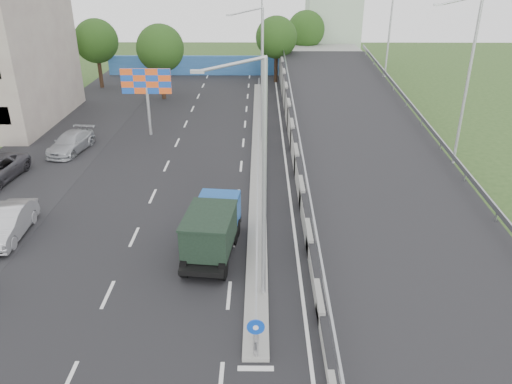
{
  "coord_description": "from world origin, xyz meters",
  "views": [
    {
      "loc": [
        0.12,
        -11.78,
        13.28
      ],
      "look_at": [
        -0.07,
        12.01,
        2.2
      ],
      "focal_mm": 35.0,
      "sensor_mm": 36.0,
      "label": 1
    }
  ],
  "objects_px": {
    "lamp_post_near": "(259,173)",
    "dump_truck": "(213,228)",
    "church": "(332,24)",
    "parked_car_b": "(7,223)",
    "parked_car_d": "(71,143)",
    "sign_bollard": "(256,337)",
    "lamp_post_mid": "(260,70)",
    "billboard": "(146,85)",
    "lamp_post_far": "(260,34)"
  },
  "relations": [
    {
      "from": "billboard",
      "to": "parked_car_d",
      "type": "height_order",
      "value": "billboard"
    },
    {
      "from": "lamp_post_far",
      "to": "dump_truck",
      "type": "height_order",
      "value": "lamp_post_far"
    },
    {
      "from": "lamp_post_far",
      "to": "parked_car_d",
      "type": "bearing_deg",
      "value": -123.04
    },
    {
      "from": "lamp_post_mid",
      "to": "lamp_post_far",
      "type": "bearing_deg",
      "value": 90.0
    },
    {
      "from": "lamp_post_mid",
      "to": "parked_car_b",
      "type": "height_order",
      "value": "lamp_post_mid"
    },
    {
      "from": "lamp_post_far",
      "to": "parked_car_b",
      "type": "xyz_separation_m",
      "value": [
        -13.2,
        -34.94,
        -5.02
      ]
    },
    {
      "from": "lamp_post_mid",
      "to": "dump_truck",
      "type": "xyz_separation_m",
      "value": [
        -2.29,
        -16.41,
        -4.42
      ]
    },
    {
      "from": "sign_bollard",
      "to": "parked_car_b",
      "type": "height_order",
      "value": "sign_bollard"
    },
    {
      "from": "sign_bollard",
      "to": "lamp_post_far",
      "type": "height_order",
      "value": "lamp_post_far"
    },
    {
      "from": "church",
      "to": "dump_truck",
      "type": "height_order",
      "value": "church"
    },
    {
      "from": "church",
      "to": "parked_car_b",
      "type": "relative_size",
      "value": 2.9
    },
    {
      "from": "sign_bollard",
      "to": "dump_truck",
      "type": "bearing_deg",
      "value": 106.4
    },
    {
      "from": "lamp_post_far",
      "to": "billboard",
      "type": "xyz_separation_m",
      "value": [
        -9.11,
        -18.0,
        -1.62
      ]
    },
    {
      "from": "sign_bollard",
      "to": "lamp_post_mid",
      "type": "distance_m",
      "value": 24.3
    },
    {
      "from": "lamp_post_near",
      "to": "church",
      "type": "height_order",
      "value": "church"
    },
    {
      "from": "dump_truck",
      "to": "sign_bollard",
      "type": "bearing_deg",
      "value": -67.41
    },
    {
      "from": "parked_car_b",
      "to": "parked_car_d",
      "type": "xyz_separation_m",
      "value": [
        -1.14,
        12.9,
        -0.06
      ]
    },
    {
      "from": "lamp_post_far",
      "to": "church",
      "type": "bearing_deg",
      "value": 54.76
    },
    {
      "from": "parked_car_b",
      "to": "parked_car_d",
      "type": "relative_size",
      "value": 0.96
    },
    {
      "from": "lamp_post_near",
      "to": "lamp_post_mid",
      "type": "distance_m",
      "value": 20.0
    },
    {
      "from": "lamp_post_near",
      "to": "parked_car_b",
      "type": "xyz_separation_m",
      "value": [
        -13.2,
        5.06,
        -5.02
      ]
    },
    {
      "from": "church",
      "to": "parked_car_b",
      "type": "height_order",
      "value": "church"
    },
    {
      "from": "sign_bollard",
      "to": "church",
      "type": "relative_size",
      "value": 0.12
    },
    {
      "from": "lamp_post_near",
      "to": "dump_truck",
      "type": "distance_m",
      "value": 6.14
    },
    {
      "from": "lamp_post_mid",
      "to": "parked_car_d",
      "type": "relative_size",
      "value": 2.02
    },
    {
      "from": "billboard",
      "to": "parked_car_b",
      "type": "xyz_separation_m",
      "value": [
        -4.09,
        -16.94,
        -3.4
      ]
    },
    {
      "from": "church",
      "to": "parked_car_d",
      "type": "height_order",
      "value": "church"
    },
    {
      "from": "sign_bollard",
      "to": "lamp_post_near",
      "type": "xyz_separation_m",
      "value": [
        0.11,
        3.83,
        4.77
      ]
    },
    {
      "from": "lamp_post_near",
      "to": "lamp_post_mid",
      "type": "relative_size",
      "value": 1.0
    },
    {
      "from": "lamp_post_far",
      "to": "church",
      "type": "distance_m",
      "value": 17.15
    },
    {
      "from": "lamp_post_mid",
      "to": "church",
      "type": "xyz_separation_m",
      "value": [
        9.89,
        34.0,
        -0.5
      ]
    },
    {
      "from": "lamp_post_far",
      "to": "parked_car_d",
      "type": "relative_size",
      "value": 2.02
    },
    {
      "from": "lamp_post_near",
      "to": "dump_truck",
      "type": "bearing_deg",
      "value": 122.56
    },
    {
      "from": "dump_truck",
      "to": "parked_car_d",
      "type": "distance_m",
      "value": 18.76
    },
    {
      "from": "lamp_post_mid",
      "to": "lamp_post_far",
      "type": "distance_m",
      "value": 20.0
    },
    {
      "from": "sign_bollard",
      "to": "church",
      "type": "height_order",
      "value": "church"
    },
    {
      "from": "lamp_post_far",
      "to": "billboard",
      "type": "distance_m",
      "value": 20.24
    },
    {
      "from": "church",
      "to": "dump_truck",
      "type": "distance_m",
      "value": 52.01
    },
    {
      "from": "billboard",
      "to": "parked_car_d",
      "type": "relative_size",
      "value": 1.1
    },
    {
      "from": "sign_bollard",
      "to": "billboard",
      "type": "distance_m",
      "value": 27.53
    },
    {
      "from": "lamp_post_far",
      "to": "sign_bollard",
      "type": "bearing_deg",
      "value": -90.14
    },
    {
      "from": "sign_bollard",
      "to": "lamp_post_far",
      "type": "relative_size",
      "value": 0.17
    },
    {
      "from": "lamp_post_near",
      "to": "billboard",
      "type": "xyz_separation_m",
      "value": [
        -9.11,
        22.0,
        -1.62
      ]
    },
    {
      "from": "sign_bollard",
      "to": "parked_car_b",
      "type": "relative_size",
      "value": 0.35
    },
    {
      "from": "parked_car_d",
      "to": "lamp_post_near",
      "type": "bearing_deg",
      "value": -42.54
    },
    {
      "from": "sign_bollard",
      "to": "dump_truck",
      "type": "xyz_separation_m",
      "value": [
        -2.18,
        7.41,
        0.35
      ]
    },
    {
      "from": "church",
      "to": "parked_car_d",
      "type": "distance_m",
      "value": 43.67
    },
    {
      "from": "lamp_post_near",
      "to": "church",
      "type": "xyz_separation_m",
      "value": [
        9.89,
        54.0,
        -0.5
      ]
    },
    {
      "from": "parked_car_d",
      "to": "billboard",
      "type": "bearing_deg",
      "value": 46.58
    },
    {
      "from": "billboard",
      "to": "dump_truck",
      "type": "bearing_deg",
      "value": -69.68
    }
  ]
}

